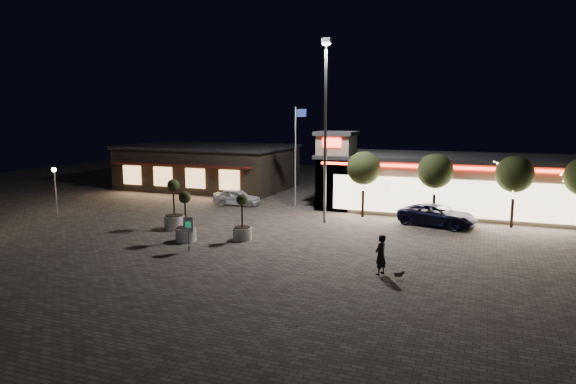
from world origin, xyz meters
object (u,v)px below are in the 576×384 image
at_px(planter_mid, 186,226).
at_px(valet_sign, 188,227).
at_px(planter_left, 174,214).
at_px(pickup_truck, 437,215).
at_px(pedestrian, 381,255).
at_px(white_sedan, 237,197).

relative_size(planter_mid, valet_sign, 1.57).
bearing_deg(planter_left, valet_sign, -48.60).
distance_m(planter_left, planter_mid, 3.44).
xyz_separation_m(planter_left, valet_sign, (3.76, -4.26, 0.31)).
bearing_deg(valet_sign, pickup_truck, 43.56).
height_order(planter_mid, valet_sign, planter_mid).
bearing_deg(planter_mid, pedestrian, -10.21).
xyz_separation_m(white_sedan, pedestrian, (14.57, -13.93, 0.28)).
bearing_deg(valet_sign, pedestrian, -1.85).
height_order(pedestrian, valet_sign, pedestrian).
height_order(pickup_truck, planter_mid, planter_mid).
distance_m(pickup_truck, planter_left, 17.48).
relative_size(white_sedan, valet_sign, 2.08).
distance_m(pedestrian, planter_left, 15.11).
bearing_deg(pedestrian, pickup_truck, -163.41).
bearing_deg(pedestrian, planter_left, -83.99).
bearing_deg(valet_sign, planter_mid, 126.41).
xyz_separation_m(pickup_truck, planter_mid, (-13.47, -9.72, 0.20)).
relative_size(pickup_truck, pedestrian, 2.72).
xyz_separation_m(planter_mid, valet_sign, (1.34, -1.81, 0.41)).
bearing_deg(pickup_truck, white_sedan, 97.18).
distance_m(pedestrian, planter_mid, 12.17).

